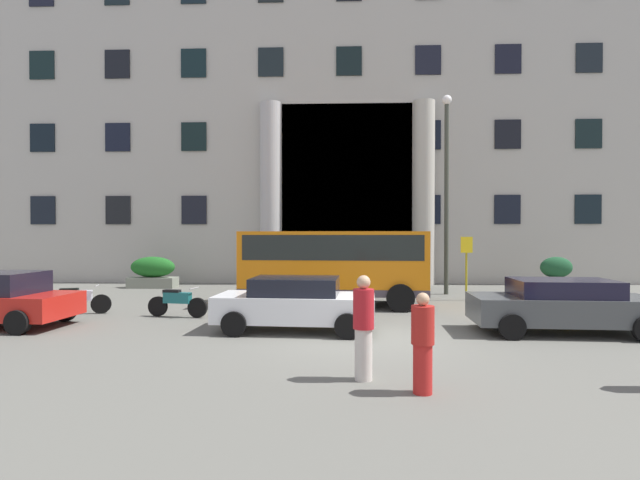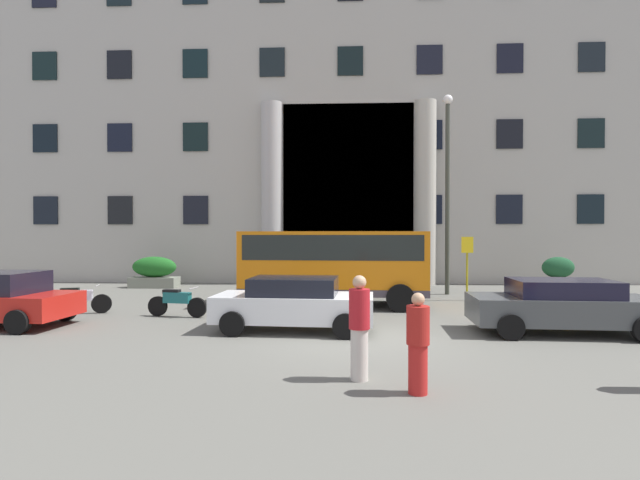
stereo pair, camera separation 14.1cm
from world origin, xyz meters
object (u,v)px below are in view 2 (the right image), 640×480
at_px(motorcycle_near_kerb, 561,304).
at_px(scooter_by_planter, 75,299).
at_px(hedge_planter_entrance_left, 558,275).
at_px(pedestrian_woman_with_bag, 418,343).
at_px(lamppost_plaza_centre, 447,179).
at_px(orange_minibus, 334,261).
at_px(motorcycle_far_end, 176,302).
at_px(bus_stop_sign, 467,261).
at_px(hedge_planter_east, 353,273).
at_px(pedestrian_woman_dark_dress, 359,327).
at_px(parked_estate_mid, 562,305).
at_px(hedge_planter_west, 154,273).
at_px(hedge_planter_far_west, 278,274).
at_px(parked_sedan_second, 294,303).

xyz_separation_m(motorcycle_near_kerb, scooter_by_planter, (-14.71, 0.26, 0.00)).
distance_m(hedge_planter_entrance_left, pedestrian_woman_with_bag, 16.09).
xyz_separation_m(pedestrian_woman_with_bag, lamppost_plaza_centre, (3.16, 12.54, 3.96)).
relative_size(orange_minibus, hedge_planter_entrance_left, 4.27).
bearing_deg(motorcycle_far_end, orange_minibus, 37.54).
height_order(bus_stop_sign, pedestrian_woman_with_bag, bus_stop_sign).
height_order(bus_stop_sign, hedge_planter_east, bus_stop_sign).
height_order(motorcycle_far_end, pedestrian_woman_dark_dress, pedestrian_woman_dark_dress).
relative_size(bus_stop_sign, parked_estate_mid, 0.53).
bearing_deg(pedestrian_woman_dark_dress, hedge_planter_west, -67.07).
relative_size(hedge_planter_entrance_left, parked_estate_mid, 0.33).
xyz_separation_m(hedge_planter_far_west, scooter_by_planter, (-5.35, -7.53, -0.17)).
height_order(hedge_planter_east, lamppost_plaza_centre, lamppost_plaza_centre).
height_order(hedge_planter_far_west, scooter_by_planter, hedge_planter_far_west).
bearing_deg(parked_estate_mid, motorcycle_near_kerb, 69.67).
height_order(orange_minibus, motorcycle_near_kerb, orange_minibus).
height_order(bus_stop_sign, hedge_planter_west, bus_stop_sign).
relative_size(parked_estate_mid, motorcycle_far_end, 2.39).
distance_m(orange_minibus, hedge_planter_far_west, 6.08).
distance_m(bus_stop_sign, parked_sedan_second, 8.41).
bearing_deg(pedestrian_woman_dark_dress, hedge_planter_entrance_left, -134.93).
bearing_deg(hedge_planter_west, lamppost_plaza_centre, -8.55).
height_order(orange_minibus, motorcycle_far_end, orange_minibus).
bearing_deg(orange_minibus, hedge_planter_east, 84.14).
height_order(hedge_planter_west, pedestrian_woman_with_bag, pedestrian_woman_with_bag).
bearing_deg(hedge_planter_east, hedge_planter_entrance_left, -4.05).
height_order(bus_stop_sign, parked_estate_mid, bus_stop_sign).
bearing_deg(hedge_planter_far_west, parked_sedan_second, -79.89).
distance_m(bus_stop_sign, scooter_by_planter, 13.56).
distance_m(hedge_planter_east, pedestrian_woman_with_bag, 14.48).
height_order(motorcycle_near_kerb, scooter_by_planter, same).
relative_size(orange_minibus, hedge_planter_far_west, 3.55).
relative_size(parked_estate_mid, lamppost_plaza_centre, 0.55).
bearing_deg(parked_estate_mid, scooter_by_planter, 173.32).
relative_size(orange_minibus, lamppost_plaza_centre, 0.78).
bearing_deg(bus_stop_sign, motorcycle_far_end, -157.67).
height_order(orange_minibus, parked_estate_mid, orange_minibus).
distance_m(hedge_planter_far_west, lamppost_plaza_centre, 8.65).
relative_size(parked_sedan_second, lamppost_plaza_centre, 0.51).
xyz_separation_m(hedge_planter_entrance_left, hedge_planter_west, (-18.16, 0.68, -0.03)).
distance_m(hedge_planter_entrance_left, parked_sedan_second, 13.96).
relative_size(motorcycle_near_kerb, pedestrian_woman_dark_dress, 1.11).
relative_size(orange_minibus, bus_stop_sign, 2.68).
distance_m(bus_stop_sign, motorcycle_near_kerb, 4.40).
height_order(motorcycle_far_end, motorcycle_near_kerb, same).
xyz_separation_m(hedge_planter_entrance_left, lamppost_plaza_centre, (-5.06, -1.29, 4.02)).
distance_m(bus_stop_sign, hedge_planter_far_west, 8.63).
height_order(parked_estate_mid, lamppost_plaza_centre, lamppost_plaza_centre).
xyz_separation_m(orange_minibus, hedge_planter_far_west, (-2.71, 5.36, -0.93)).
xyz_separation_m(hedge_planter_far_west, pedestrian_woman_dark_dress, (3.28, -13.90, 0.28)).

